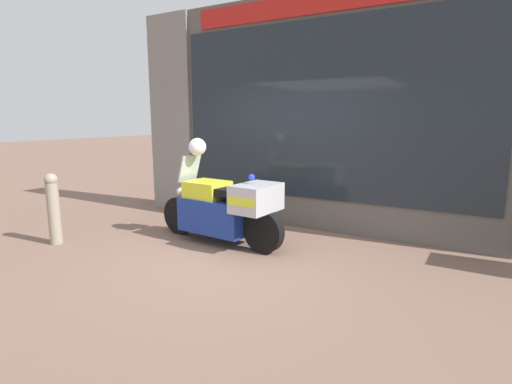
# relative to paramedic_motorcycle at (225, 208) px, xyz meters

# --- Properties ---
(ground_plane) EXTENTS (60.00, 60.00, 0.00)m
(ground_plane) POSITION_rel_paramedic_motorcycle_xyz_m (0.47, -0.42, -0.55)
(ground_plane) COLOR #7A5B4C
(shop_building) EXTENTS (6.43, 0.55, 3.81)m
(shop_building) POSITION_rel_paramedic_motorcycle_xyz_m (0.02, 1.58, 1.37)
(shop_building) COLOR #56514C
(shop_building) RESTS_ON ground
(window_display) EXTENTS (4.98, 0.30, 1.93)m
(window_display) POSITION_rel_paramedic_motorcycle_xyz_m (0.89, 1.61, -0.09)
(window_display) COLOR slate
(window_display) RESTS_ON ground
(paramedic_motorcycle) EXTENTS (2.24, 0.75, 1.29)m
(paramedic_motorcycle) POSITION_rel_paramedic_motorcycle_xyz_m (0.00, 0.00, 0.00)
(paramedic_motorcycle) COLOR black
(paramedic_motorcycle) RESTS_ON ground
(white_helmet) EXTENTS (0.26, 0.26, 0.26)m
(white_helmet) POSITION_rel_paramedic_motorcycle_xyz_m (-0.52, 0.04, 0.88)
(white_helmet) COLOR white
(white_helmet) RESTS_ON paramedic_motorcycle
(street_bollard) EXTENTS (0.18, 0.18, 1.06)m
(street_bollard) POSITION_rel_paramedic_motorcycle_xyz_m (-2.19, -1.28, 0.00)
(street_bollard) COLOR gray
(street_bollard) RESTS_ON ground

